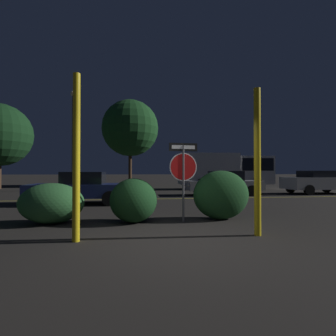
{
  "coord_description": "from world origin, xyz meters",
  "views": [
    {
      "loc": [
        -0.87,
        -4.99,
        1.35
      ],
      "look_at": [
        0.46,
        4.92,
        1.49
      ],
      "focal_mm": 28.0,
      "sensor_mm": 36.0,
      "label": 1
    }
  ],
  "objects_px": {
    "hedge_bush_2": "(134,200)",
    "delivery_truck": "(227,169)",
    "passing_car_2": "(82,188)",
    "stop_sign": "(183,167)",
    "street_lamp": "(73,132)",
    "passing_car_4": "(318,182)",
    "yellow_pole_right": "(257,162)",
    "hedge_bush_1": "(52,203)",
    "yellow_pole_left": "(76,157)",
    "tree_1": "(130,128)",
    "hedge_bush_3": "(221,195)",
    "passing_car_3": "(224,183)"
  },
  "relations": [
    {
      "from": "hedge_bush_1",
      "to": "tree_1",
      "type": "relative_size",
      "value": 0.2
    },
    {
      "from": "yellow_pole_left",
      "to": "hedge_bush_1",
      "type": "relative_size",
      "value": 1.98
    },
    {
      "from": "delivery_truck",
      "to": "passing_car_4",
      "type": "bearing_deg",
      "value": 42.45
    },
    {
      "from": "yellow_pole_right",
      "to": "street_lamp",
      "type": "distance_m",
      "value": 15.86
    },
    {
      "from": "tree_1",
      "to": "passing_car_2",
      "type": "bearing_deg",
      "value": -97.55
    },
    {
      "from": "street_lamp",
      "to": "tree_1",
      "type": "xyz_separation_m",
      "value": [
        3.97,
        6.16,
        1.39
      ]
    },
    {
      "from": "hedge_bush_1",
      "to": "street_lamp",
      "type": "bearing_deg",
      "value": 99.98
    },
    {
      "from": "yellow_pole_left",
      "to": "passing_car_2",
      "type": "bearing_deg",
      "value": 99.67
    },
    {
      "from": "passing_car_4",
      "to": "street_lamp",
      "type": "bearing_deg",
      "value": -106.22
    },
    {
      "from": "hedge_bush_3",
      "to": "passing_car_3",
      "type": "relative_size",
      "value": 0.37
    },
    {
      "from": "yellow_pole_left",
      "to": "passing_car_3",
      "type": "height_order",
      "value": "yellow_pole_left"
    },
    {
      "from": "hedge_bush_2",
      "to": "hedge_bush_3",
      "type": "height_order",
      "value": "hedge_bush_3"
    },
    {
      "from": "hedge_bush_1",
      "to": "yellow_pole_left",
      "type": "bearing_deg",
      "value": -62.11
    },
    {
      "from": "passing_car_2",
      "to": "hedge_bush_1",
      "type": "bearing_deg",
      "value": -178.67
    },
    {
      "from": "passing_car_2",
      "to": "passing_car_4",
      "type": "xyz_separation_m",
      "value": [
        13.45,
        3.35,
        0.05
      ]
    },
    {
      "from": "passing_car_2",
      "to": "street_lamp",
      "type": "height_order",
      "value": "street_lamp"
    },
    {
      "from": "stop_sign",
      "to": "passing_car_2",
      "type": "distance_m",
      "value": 5.73
    },
    {
      "from": "yellow_pole_left",
      "to": "passing_car_4",
      "type": "xyz_separation_m",
      "value": [
        12.41,
        9.48,
        -0.91
      ]
    },
    {
      "from": "hedge_bush_3",
      "to": "tree_1",
      "type": "distance_m",
      "value": 19.14
    },
    {
      "from": "stop_sign",
      "to": "delivery_truck",
      "type": "height_order",
      "value": "delivery_truck"
    },
    {
      "from": "passing_car_2",
      "to": "delivery_truck",
      "type": "bearing_deg",
      "value": -47.83
    },
    {
      "from": "hedge_bush_1",
      "to": "passing_car_2",
      "type": "bearing_deg",
      "value": 90.47
    },
    {
      "from": "hedge_bush_3",
      "to": "hedge_bush_1",
      "type": "bearing_deg",
      "value": -179.98
    },
    {
      "from": "passing_car_3",
      "to": "tree_1",
      "type": "distance_m",
      "value": 13.15
    },
    {
      "from": "passing_car_4",
      "to": "tree_1",
      "type": "bearing_deg",
      "value": -132.65
    },
    {
      "from": "stop_sign",
      "to": "tree_1",
      "type": "distance_m",
      "value": 19.07
    },
    {
      "from": "hedge_bush_3",
      "to": "tree_1",
      "type": "xyz_separation_m",
      "value": [
        -2.76,
        18.3,
        4.87
      ]
    },
    {
      "from": "passing_car_4",
      "to": "street_lamp",
      "type": "relative_size",
      "value": 0.59
    },
    {
      "from": "yellow_pole_right",
      "to": "hedge_bush_3",
      "type": "bearing_deg",
      "value": 94.16
    },
    {
      "from": "hedge_bush_3",
      "to": "street_lamp",
      "type": "relative_size",
      "value": 0.23
    },
    {
      "from": "yellow_pole_right",
      "to": "tree_1",
      "type": "bearing_deg",
      "value": 98.15
    },
    {
      "from": "hedge_bush_1",
      "to": "passing_car_2",
      "type": "xyz_separation_m",
      "value": [
        -0.03,
        4.23,
        0.15
      ]
    },
    {
      "from": "yellow_pole_left",
      "to": "tree_1",
      "type": "relative_size",
      "value": 0.39
    },
    {
      "from": "passing_car_4",
      "to": "tree_1",
      "type": "relative_size",
      "value": 0.51
    },
    {
      "from": "stop_sign",
      "to": "yellow_pole_right",
      "type": "relative_size",
      "value": 0.68
    },
    {
      "from": "yellow_pole_right",
      "to": "street_lamp",
      "type": "bearing_deg",
      "value": 116.02
    },
    {
      "from": "yellow_pole_right",
      "to": "tree_1",
      "type": "distance_m",
      "value": 20.82
    },
    {
      "from": "hedge_bush_3",
      "to": "hedge_bush_2",
      "type": "bearing_deg",
      "value": -176.88
    },
    {
      "from": "hedge_bush_2",
      "to": "passing_car_4",
      "type": "relative_size",
      "value": 0.3
    },
    {
      "from": "hedge_bush_1",
      "to": "hedge_bush_2",
      "type": "bearing_deg",
      "value": -3.59
    },
    {
      "from": "hedge_bush_1",
      "to": "passing_car_3",
      "type": "xyz_separation_m",
      "value": [
        7.32,
        7.4,
        0.16
      ]
    },
    {
      "from": "delivery_truck",
      "to": "passing_car_2",
      "type": "bearing_deg",
      "value": -45.72
    },
    {
      "from": "passing_car_2",
      "to": "passing_car_3",
      "type": "height_order",
      "value": "passing_car_3"
    },
    {
      "from": "stop_sign",
      "to": "street_lamp",
      "type": "xyz_separation_m",
      "value": [
        -5.58,
        12.4,
        2.69
      ]
    },
    {
      "from": "hedge_bush_2",
      "to": "delivery_truck",
      "type": "relative_size",
      "value": 0.17
    },
    {
      "from": "hedge_bush_2",
      "to": "passing_car_3",
      "type": "xyz_separation_m",
      "value": [
        5.2,
        7.53,
        0.11
      ]
    },
    {
      "from": "passing_car_2",
      "to": "delivery_truck",
      "type": "distance_m",
      "value": 12.55
    },
    {
      "from": "passing_car_2",
      "to": "street_lamp",
      "type": "bearing_deg",
      "value": 15.73
    },
    {
      "from": "stop_sign",
      "to": "street_lamp",
      "type": "distance_m",
      "value": 13.86
    },
    {
      "from": "hedge_bush_1",
      "to": "hedge_bush_3",
      "type": "relative_size",
      "value": 1.03
    }
  ]
}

